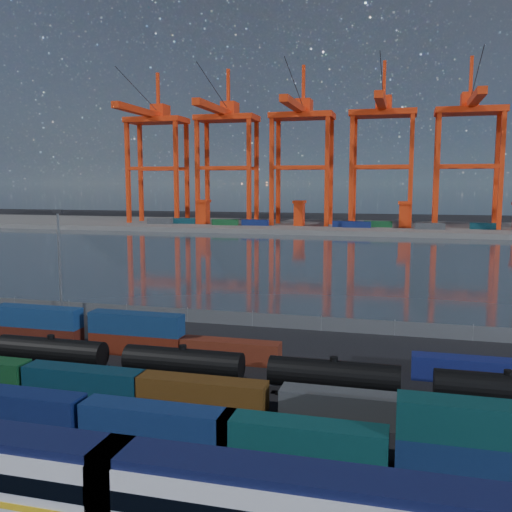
# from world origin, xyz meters

# --- Properties ---
(ground) EXTENTS (700.00, 700.00, 0.00)m
(ground) POSITION_xyz_m (0.00, 0.00, 0.00)
(ground) COLOR black
(ground) RESTS_ON ground
(harbor_water) EXTENTS (700.00, 700.00, 0.00)m
(harbor_water) POSITION_xyz_m (0.00, 105.00, 0.01)
(harbor_water) COLOR #2A343D
(harbor_water) RESTS_ON ground
(far_quay) EXTENTS (700.00, 70.00, 2.00)m
(far_quay) POSITION_xyz_m (0.00, 210.00, 1.00)
(far_quay) COLOR #514F4C
(far_quay) RESTS_ON ground
(distant_mountains) EXTENTS (2470.00, 1100.00, 520.00)m
(distant_mountains) POSITION_xyz_m (63.02, 1600.00, 220.29)
(distant_mountains) COLOR #1E2630
(distant_mountains) RESTS_ON ground
(container_row_south) EXTENTS (140.42, 2.59, 5.51)m
(container_row_south) POSITION_xyz_m (-3.31, -9.43, 2.35)
(container_row_south) COLOR #37383B
(container_row_south) RESTS_ON ground
(container_row_mid) EXTENTS (142.02, 2.50, 5.33)m
(container_row_mid) POSITION_xyz_m (-7.56, -2.15, 1.95)
(container_row_mid) COLOR #3C4041
(container_row_mid) RESTS_ON ground
(container_row_north) EXTENTS (140.93, 2.37, 5.06)m
(container_row_north) POSITION_xyz_m (-15.77, 11.34, 1.85)
(container_row_north) COLOR #111556
(container_row_north) RESTS_ON ground
(tanker_string) EXTENTS (121.57, 2.81, 4.02)m
(tanker_string) POSITION_xyz_m (-8.49, 3.35, 2.01)
(tanker_string) COLOR black
(tanker_string) RESTS_ON ground
(waterfront_fence) EXTENTS (160.12, 0.12, 2.20)m
(waterfront_fence) POSITION_xyz_m (-0.00, 28.00, 1.00)
(waterfront_fence) COLOR #595B5E
(waterfront_fence) RESTS_ON ground
(yard_light_mast) EXTENTS (1.60, 0.40, 16.60)m
(yard_light_mast) POSITION_xyz_m (-30.00, 26.00, 9.30)
(yard_light_mast) COLOR slate
(yard_light_mast) RESTS_ON ground
(gantry_cranes) EXTENTS (202.91, 53.60, 72.58)m
(gantry_cranes) POSITION_xyz_m (-7.50, 203.07, 44.49)
(gantry_cranes) COLOR #F13711
(gantry_cranes) RESTS_ON ground
(quay_containers) EXTENTS (172.58, 10.99, 2.60)m
(quay_containers) POSITION_xyz_m (-11.00, 195.46, 3.30)
(quay_containers) COLOR navy
(quay_containers) RESTS_ON far_quay
(straddle_carriers) EXTENTS (140.00, 7.00, 11.10)m
(straddle_carriers) POSITION_xyz_m (-2.50, 200.00, 7.82)
(straddle_carriers) COLOR #F13711
(straddle_carriers) RESTS_ON far_quay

